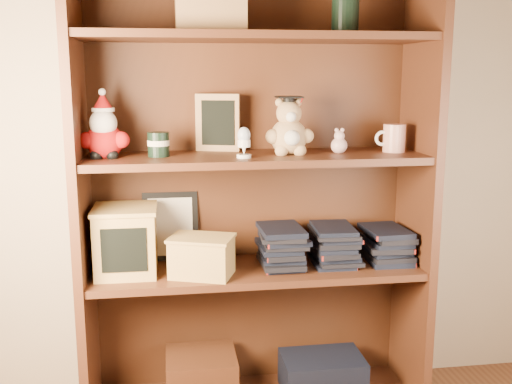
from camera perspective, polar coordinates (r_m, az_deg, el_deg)
bookcase at (r=2.12m, az=-0.27°, el=-0.83°), size 1.20×0.35×1.60m
shelf_lower at (r=2.13m, az=0.00°, el=-7.47°), size 1.14×0.33×0.02m
shelf_upper at (r=2.04m, az=0.00°, el=3.24°), size 1.14×0.33×0.02m
santa_plush at (r=2.01m, az=-14.28°, el=5.56°), size 0.16×0.12×0.23m
teachers_tin at (r=2.01m, az=-9.27°, el=4.53°), size 0.07×0.07×0.08m
chalkboard_plaque at (r=2.13m, az=-3.67°, el=6.52°), size 0.16×0.11×0.20m
egg_cup at (r=1.95m, az=-1.16°, el=4.85°), size 0.05×0.05×0.10m
grad_teddy_bear at (r=2.04m, az=3.17°, el=5.76°), size 0.17×0.14×0.20m
pink_figurine at (r=2.10m, az=7.92°, el=4.62°), size 0.06×0.06×0.09m
teacher_mug at (r=2.16m, az=12.97°, el=5.03°), size 0.11×0.08×0.10m
certificate_frame at (r=2.20m, az=-8.15°, el=-3.24°), size 0.20×0.05×0.25m
treats_box at (r=2.08m, az=-12.29°, el=-4.49°), size 0.21×0.21×0.23m
pencils_box at (r=2.03m, az=-5.18°, el=-6.09°), size 0.25×0.21×0.14m
book_stack_left at (r=2.12m, az=2.37°, el=-5.19°), size 0.14×0.20×0.14m
book_stack_mid at (r=2.17m, az=7.50°, el=-4.93°), size 0.14×0.20×0.14m
book_stack_right at (r=2.23m, az=12.32°, el=-5.05°), size 0.14×0.20×0.11m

